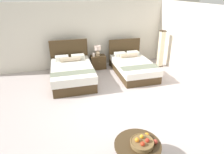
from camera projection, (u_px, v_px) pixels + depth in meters
name	position (u px, v px, depth m)	size (l,w,h in m)	color
ground_plane	(122.00, 106.00, 5.30)	(9.39, 10.34, 0.02)	#B9ACAA
wall_back	(95.00, 34.00, 7.70)	(9.39, 0.12, 2.53)	silver
wall_side_right	(208.00, 49.00, 5.87)	(0.12, 5.94, 2.53)	silver
bed_near_window	(72.00, 72.00, 6.62)	(1.43, 2.16, 1.22)	#412F1A
bed_near_corner	(133.00, 66.00, 7.22)	(1.34, 2.19, 1.09)	#412F1A
nightstand	(98.00, 62.00, 7.69)	(0.59, 0.42, 0.53)	#412F1A
table_lamp	(98.00, 49.00, 7.49)	(0.27, 0.27, 0.40)	beige
vase	(94.00, 55.00, 7.47)	(0.10, 0.10, 0.14)	beige
coffee_table	(137.00, 149.00, 3.42)	(0.83, 0.83, 0.46)	#412F1A
fruit_bowl	(142.00, 143.00, 3.33)	(0.41, 0.41, 0.15)	brown
loose_apple	(155.00, 142.00, 3.36)	(0.08, 0.08, 0.08)	#B1392C
loose_orange	(147.00, 135.00, 3.51)	(0.09, 0.09, 0.09)	orange
floor_lamp_corner	(161.00, 49.00, 7.72)	(0.22, 0.22, 1.47)	#2F2113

